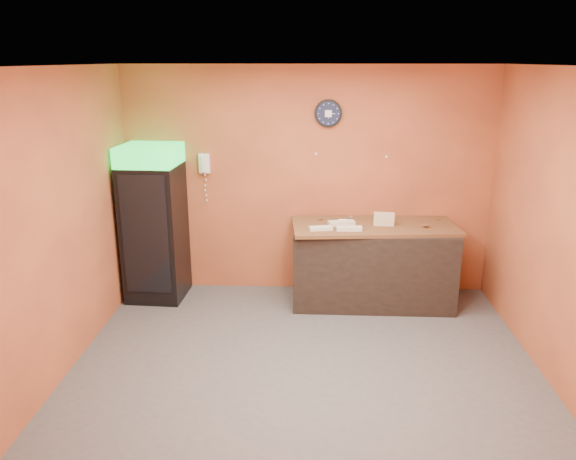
{
  "coord_description": "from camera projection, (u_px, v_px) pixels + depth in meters",
  "views": [
    {
      "loc": [
        0.04,
        -4.8,
        2.85
      ],
      "look_at": [
        -0.19,
        0.6,
        1.2
      ],
      "focal_mm": 35.0,
      "sensor_mm": 36.0,
      "label": 1
    }
  ],
  "objects": [
    {
      "name": "sub_roll_stack",
      "position": [
        384.0,
        219.0,
        6.56
      ],
      "size": [
        0.24,
        0.1,
        0.15
      ],
      "rotation": [
        0.0,
        0.0,
        -0.07
      ],
      "color": "beige",
      "rests_on": "butcher_paper"
    },
    {
      "name": "wrapped_sandwich_right",
      "position": [
        341.0,
        223.0,
        6.59
      ],
      "size": [
        0.33,
        0.18,
        0.04
      ],
      "primitive_type": "cube",
      "rotation": [
        0.0,
        0.0,
        0.21
      ],
      "color": "silver",
      "rests_on": "butcher_paper"
    },
    {
      "name": "wall_phone",
      "position": [
        205.0,
        163.0,
        6.85
      ],
      "size": [
        0.13,
        0.11,
        0.24
      ],
      "color": "white",
      "rests_on": "back_wall"
    },
    {
      "name": "back_wall",
      "position": [
        308.0,
        182.0,
        6.92
      ],
      "size": [
        4.5,
        0.02,
        2.8
      ],
      "primitive_type": "cube",
      "color": "#C46237",
      "rests_on": "floor"
    },
    {
      "name": "prep_counter",
      "position": [
        372.0,
        265.0,
        6.76
      ],
      "size": [
        1.89,
        0.86,
        0.94
      ],
      "primitive_type": "cube",
      "rotation": [
        0.0,
        0.0,
        -0.01
      ],
      "color": "black",
      "rests_on": "floor"
    },
    {
      "name": "floor",
      "position": [
        305.0,
        367.0,
        5.42
      ],
      "size": [
        4.5,
        4.5,
        0.0
      ],
      "primitive_type": "plane",
      "color": "#47474C",
      "rests_on": "ground"
    },
    {
      "name": "ceiling",
      "position": [
        307.0,
        66.0,
        4.6
      ],
      "size": [
        4.5,
        4.0,
        0.02
      ],
      "primitive_type": "cube",
      "color": "white",
      "rests_on": "back_wall"
    },
    {
      "name": "right_wall",
      "position": [
        562.0,
        232.0,
        4.92
      ],
      "size": [
        0.02,
        4.0,
        2.8
      ],
      "primitive_type": "cube",
      "color": "#C46237",
      "rests_on": "floor"
    },
    {
      "name": "wrapped_sandwich_left",
      "position": [
        321.0,
        228.0,
        6.4
      ],
      "size": [
        0.28,
        0.15,
        0.04
      ],
      "primitive_type": "cube",
      "rotation": [
        0.0,
        0.0,
        0.2
      ],
      "color": "silver",
      "rests_on": "butcher_paper"
    },
    {
      "name": "butcher_paper",
      "position": [
        374.0,
        226.0,
        6.62
      ],
      "size": [
        1.98,
        0.99,
        0.04
      ],
      "primitive_type": "cube",
      "rotation": [
        0.0,
        0.0,
        0.08
      ],
      "color": "brown",
      "rests_on": "prep_counter"
    },
    {
      "name": "beverage_cooler",
      "position": [
        154.0,
        226.0,
        6.76
      ],
      "size": [
        0.7,
        0.71,
        1.9
      ],
      "rotation": [
        0.0,
        0.0,
        -0.06
      ],
      "color": "black",
      "rests_on": "floor"
    },
    {
      "name": "wrapped_sandwich_mid",
      "position": [
        349.0,
        228.0,
        6.39
      ],
      "size": [
        0.29,
        0.11,
        0.04
      ],
      "primitive_type": "cube",
      "rotation": [
        0.0,
        0.0,
        0.0
      ],
      "color": "silver",
      "rests_on": "butcher_paper"
    },
    {
      "name": "left_wall",
      "position": [
        59.0,
        226.0,
        5.1
      ],
      "size": [
        0.02,
        4.0,
        2.8
      ],
      "primitive_type": "cube",
      "color": "#C46237",
      "rests_on": "floor"
    },
    {
      "name": "kitchen_tool",
      "position": [
        351.0,
        218.0,
        6.77
      ],
      "size": [
        0.06,
        0.06,
        0.06
      ],
      "primitive_type": "cylinder",
      "color": "silver",
      "rests_on": "butcher_paper"
    },
    {
      "name": "wall_clock",
      "position": [
        328.0,
        113.0,
        6.64
      ],
      "size": [
        0.33,
        0.06,
        0.33
      ],
      "color": "black",
      "rests_on": "back_wall"
    }
  ]
}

